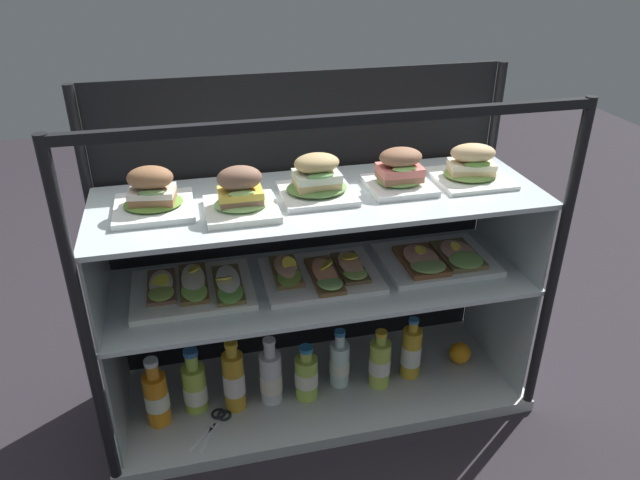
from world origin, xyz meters
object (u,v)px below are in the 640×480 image
object	(u,v)px
plated_roll_sandwich_near_right_corner	(241,196)
plated_roll_sandwich_right_of_center	(471,167)
juice_bottle_tucked_behind	(306,376)
juice_bottle_front_middle	(411,352)
open_sandwich_tray_right_of_center	(321,273)
juice_bottle_near_post	(157,397)
plated_roll_sandwich_far_right	(152,196)
open_sandwich_tray_mid_left	(438,259)
juice_bottle_front_fourth	(234,380)
juice_bottle_front_second	(340,363)
juice_bottle_back_left	(271,377)
open_sandwich_tray_center	(195,287)
plated_roll_sandwich_left_of_center	(399,172)
juice_bottle_front_right_end	(380,362)
kitchen_scissors	(217,420)
juice_bottle_back_center	(195,387)
plated_roll_sandwich_far_left	(317,181)
orange_fruit_beside_bottles	(460,353)

from	to	relation	value
plated_roll_sandwich_near_right_corner	plated_roll_sandwich_right_of_center	xyz separation A→B (m)	(0.65, 0.06, -0.01)
juice_bottle_tucked_behind	juice_bottle_front_middle	world-z (taller)	juice_bottle_front_middle
open_sandwich_tray_right_of_center	juice_bottle_near_post	world-z (taller)	open_sandwich_tray_right_of_center
plated_roll_sandwich_far_right	open_sandwich_tray_mid_left	size ratio (longest dim) A/B	0.59
plated_roll_sandwich_near_right_corner	juice_bottle_near_post	size ratio (longest dim) A/B	0.80
juice_bottle_front_fourth	open_sandwich_tray_right_of_center	bearing A→B (deg)	7.88
plated_roll_sandwich_near_right_corner	open_sandwich_tray_right_of_center	bearing A→B (deg)	15.96
juice_bottle_tucked_behind	juice_bottle_front_middle	distance (m)	0.35
open_sandwich_tray_mid_left	plated_roll_sandwich_right_of_center	bearing A→B (deg)	0.29
plated_roll_sandwich_right_of_center	juice_bottle_front_fourth	distance (m)	0.92
plated_roll_sandwich_right_of_center	juice_bottle_front_second	xyz separation A→B (m)	(-0.37, -0.01, -0.61)
plated_roll_sandwich_far_right	juice_bottle_back_left	xyz separation A→B (m)	(0.27, -0.03, -0.61)
open_sandwich_tray_center	juice_bottle_front_middle	xyz separation A→B (m)	(0.65, -0.03, -0.32)
juice_bottle_front_second	juice_bottle_front_middle	bearing A→B (deg)	-2.56
juice_bottle_front_second	juice_bottle_front_middle	size ratio (longest dim) A/B	0.93
open_sandwich_tray_mid_left	juice_bottle_near_post	distance (m)	0.91
plated_roll_sandwich_far_right	plated_roll_sandwich_left_of_center	xyz separation A→B (m)	(0.65, -0.00, 0.00)
plated_roll_sandwich_left_of_center	juice_bottle_front_middle	distance (m)	0.62
juice_bottle_front_fourth	juice_bottle_front_right_end	size ratio (longest dim) A/B	1.19
kitchen_scissors	plated_roll_sandwich_far_right	bearing A→B (deg)	139.88
plated_roll_sandwich_far_right	juice_bottle_back_center	size ratio (longest dim) A/B	0.91
juice_bottle_front_fourth	juice_bottle_back_left	world-z (taller)	juice_bottle_front_fourth
plated_roll_sandwich_left_of_center	plated_roll_sandwich_right_of_center	xyz separation A→B (m)	(0.22, 0.00, -0.01)
open_sandwich_tray_mid_left	juice_bottle_front_fourth	xyz separation A→B (m)	(-0.63, -0.04, -0.31)
open_sandwich_tray_right_of_center	kitchen_scissors	xyz separation A→B (m)	(-0.33, -0.09, -0.40)
juice_bottle_front_fourth	juice_bottle_back_left	size ratio (longest dim) A/B	1.07
plated_roll_sandwich_right_of_center	open_sandwich_tray_mid_left	xyz separation A→B (m)	(-0.07, -0.00, -0.28)
juice_bottle_back_center	plated_roll_sandwich_right_of_center	bearing A→B (deg)	0.97
plated_roll_sandwich_far_left	juice_bottle_near_post	distance (m)	0.78
open_sandwich_tray_mid_left	juice_bottle_back_center	bearing A→B (deg)	-178.97
juice_bottle_tucked_behind	orange_fruit_beside_bottles	world-z (taller)	juice_bottle_tucked_behind
juice_bottle_near_post	orange_fruit_beside_bottles	size ratio (longest dim) A/B	3.11
juice_bottle_tucked_behind	juice_bottle_front_second	size ratio (longest dim) A/B	0.93
juice_bottle_front_second	orange_fruit_beside_bottles	bearing A→B (deg)	1.20
juice_bottle_near_post	juice_bottle_back_left	bearing A→B (deg)	2.37
plated_roll_sandwich_near_right_corner	open_sandwich_tray_mid_left	bearing A→B (deg)	6.02
juice_bottle_front_right_end	juice_bottle_front_middle	bearing A→B (deg)	10.02
juice_bottle_front_right_end	kitchen_scissors	world-z (taller)	juice_bottle_front_right_end
juice_bottle_front_middle	plated_roll_sandwich_right_of_center	bearing A→B (deg)	8.58
juice_bottle_front_middle	orange_fruit_beside_bottles	xyz separation A→B (m)	(0.18, 0.02, -0.05)
juice_bottle_back_center	juice_bottle_front_middle	distance (m)	0.68
plated_roll_sandwich_far_right	juice_bottle_back_left	size ratio (longest dim) A/B	0.87
plated_roll_sandwich_far_left	juice_bottle_front_right_end	bearing A→B (deg)	-8.87
open_sandwich_tray_center	juice_bottle_back_left	xyz separation A→B (m)	(0.19, -0.04, -0.32)
juice_bottle_near_post	juice_bottle_front_second	xyz separation A→B (m)	(0.56, 0.03, -0.01)
plated_roll_sandwich_right_of_center	juice_bottle_front_middle	distance (m)	0.62
plated_roll_sandwich_right_of_center	juice_bottle_tucked_behind	xyz separation A→B (m)	(-0.49, -0.04, -0.61)
juice_bottle_front_fourth	kitchen_scissors	size ratio (longest dim) A/B	1.37
juice_bottle_front_right_end	kitchen_scissors	distance (m)	0.52
plated_roll_sandwich_far_left	open_sandwich_tray_right_of_center	world-z (taller)	plated_roll_sandwich_far_left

